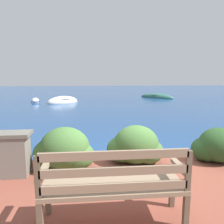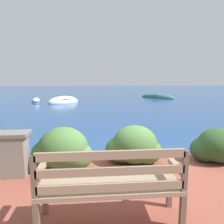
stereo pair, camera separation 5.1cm
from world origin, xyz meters
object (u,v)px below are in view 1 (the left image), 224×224
object	(u,v)px
rowboat_mid	(157,97)
mooring_buoy	(35,101)
rowboat_nearest	(63,102)
park_bench	(114,184)

from	to	relation	value
rowboat_mid	mooring_buoy	size ratio (longest dim) A/B	4.89
rowboat_nearest	rowboat_mid	size ratio (longest dim) A/B	0.87
rowboat_nearest	park_bench	bearing A→B (deg)	63.53
mooring_buoy	park_bench	bearing A→B (deg)	-72.96
park_bench	mooring_buoy	size ratio (longest dim) A/B	2.71
park_bench	rowboat_nearest	bearing A→B (deg)	92.78
rowboat_nearest	mooring_buoy	distance (m)	1.98
rowboat_mid	mooring_buoy	distance (m)	10.19
rowboat_nearest	mooring_buoy	world-z (taller)	rowboat_nearest
rowboat_mid	mooring_buoy	bearing A→B (deg)	-117.95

